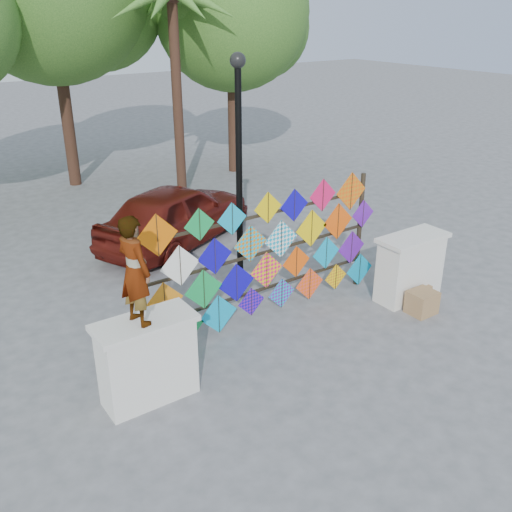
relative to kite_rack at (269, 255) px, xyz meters
name	(u,v)px	position (x,y,z in m)	size (l,w,h in m)	color
ground	(290,335)	(-0.08, -0.73, -1.22)	(80.00, 80.00, 0.00)	gray
parapet_left	(148,359)	(-2.78, -0.93, -0.57)	(1.40, 0.65, 1.28)	white
parapet_right	(410,267)	(2.62, -0.93, -0.57)	(1.40, 0.65, 1.28)	white
kite_rack	(269,255)	(0.00, 0.00, 0.00)	(4.88, 0.24, 2.39)	black
tree_east	(234,12)	(5.02, 8.80, 3.77)	(5.40, 4.80, 7.42)	#42271C
palm_tree	(173,15)	(2.12, 7.27, 3.74)	(3.62, 3.62, 5.83)	#42271C
vendor_woman	(134,271)	(-2.84, -0.93, 0.82)	(0.55, 0.36, 1.51)	#99999E
sedan	(176,214)	(0.29, 4.07, -0.49)	(1.71, 4.26, 1.45)	#5D160F
lamppost	(239,155)	(0.22, 1.27, 1.48)	(0.28, 0.28, 4.46)	black
cardboard_box_near	(422,302)	(2.37, -1.50, -1.00)	(0.48, 0.43, 0.43)	#987249
cardboard_box_far	(418,293)	(2.70, -1.13, -1.06)	(0.37, 0.34, 0.31)	#987249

